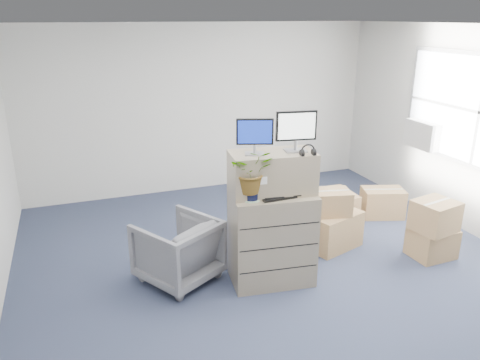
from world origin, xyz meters
The scene contains 17 objects.
ground centered at (0.00, 0.00, 0.00)m, with size 7.00×7.00×0.00m, color #23293F.
wall_back centered at (0.00, 3.51, 1.40)m, with size 6.00×0.02×2.80m, color beige.
ac_unit centered at (2.87, 1.40, 1.20)m, with size 0.24×0.60×0.40m, color silver.
filing_cabinet_lower centered at (-0.13, 0.23, 0.53)m, with size 0.91×0.56×1.06m, color gray.
filing_cabinet_upper centered at (-0.12, 0.28, 1.29)m, with size 0.91×0.46×0.46m, color gray.
monitor_left centered at (-0.33, 0.28, 1.73)m, with size 0.37×0.20×0.38m.
monitor_right centered at (0.13, 0.24, 1.76)m, with size 0.44×0.20×0.44m.
headphones centered at (0.18, 0.06, 1.56)m, with size 0.16×0.16×0.02m, color black.
keyboard centered at (-0.09, 0.12, 1.08)m, with size 0.46×0.19×0.02m, color black.
mouse centered at (0.14, 0.12, 1.08)m, with size 0.11×0.07×0.04m, color silver.
water_bottle centered at (-0.05, 0.25, 1.18)m, with size 0.07×0.07×0.24m, color #909498.
phone_dock centered at (-0.15, 0.29, 1.11)m, with size 0.07×0.06×0.14m.
external_drive centered at (0.18, 0.34, 1.09)m, with size 0.19×0.15×0.06m, color black.
tissue_box centered at (0.21, 0.33, 1.17)m, with size 0.24×0.12×0.09m, color #4396E6.
potted_plant centered at (-0.41, 0.16, 1.32)m, with size 0.53×0.57×0.46m.
office_chair centered at (-1.12, 0.61, 0.41)m, with size 0.79×0.74×0.81m, color #59595E.
cardboard_boxes centered at (1.51, 0.84, 0.29)m, with size 1.99×1.99×0.79m.
Camera 1 is at (-2.10, -4.09, 2.90)m, focal length 35.00 mm.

